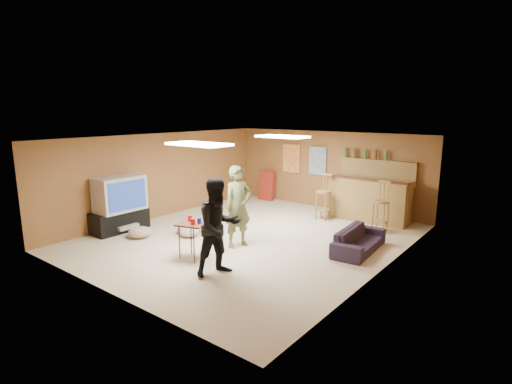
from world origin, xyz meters
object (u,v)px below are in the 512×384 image
Objects in this scene: sofa at (359,240)px; person_black at (219,227)px; person_olive at (238,207)px; tv_body at (120,194)px; tray_table at (192,241)px; bar_counter at (369,199)px.

person_black is at bearing 146.54° from sofa.
person_olive is 1.07× the size of sofa.
tv_body reaches higher than tray_table.
person_black reaches higher than tray_table.
person_black is (-0.66, -4.85, 0.29)m from bar_counter.
person_olive is at bearing -110.63° from bar_counter.
person_olive reaches higher than person_black.
bar_counter is 3.81m from person_olive.
sofa is at bearing -9.73° from person_black.
tv_body is 5.41m from sofa.
person_black is 1.04m from tray_table.
tv_body is at bearing 175.92° from tray_table.
person_olive reaches higher than bar_counter.
person_black is at bearing -13.55° from tray_table.
person_olive is at bearing 17.69° from tv_body.
sofa is at bearing -71.47° from bar_counter.
sofa is (2.10, 1.27, -0.61)m from person_olive.
tray_table is at bearing -4.08° from tv_body.
tray_table is (-1.55, -4.64, -0.20)m from bar_counter.
tv_body is 6.09m from bar_counter.
bar_counter is 4.89m from tray_table.
bar_counter reaches higher than tray_table.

